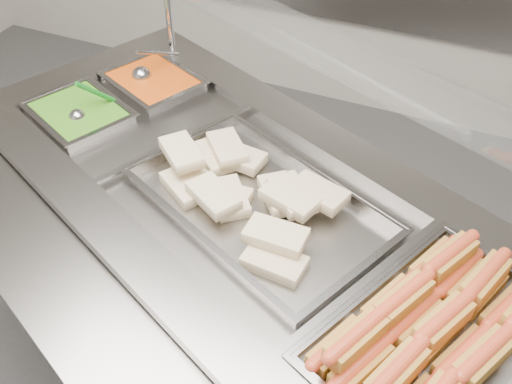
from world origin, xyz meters
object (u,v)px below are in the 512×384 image
at_px(sneeze_guard, 307,41).
at_px(ladle, 143,75).
at_px(pan_wraps, 258,207).
at_px(steam_counter, 246,292).
at_px(serving_spoon, 81,113).
at_px(pan_hotdogs, 434,345).

bearing_deg(sneeze_guard, ladle, 163.26).
height_order(sneeze_guard, pan_wraps, sneeze_guard).
height_order(steam_counter, sneeze_guard, sneeze_guard).
bearing_deg(serving_spoon, sneeze_guard, 6.87).
bearing_deg(serving_spoon, pan_wraps, -11.54).
bearing_deg(steam_counter, pan_hotdogs, -24.06).
bearing_deg(ladle, pan_wraps, -34.01).
height_order(steam_counter, pan_hotdogs, pan_hotdogs).
distance_m(steam_counter, pan_hotdogs, 0.83).
xyz_separation_m(steam_counter, sneeze_guard, (0.10, 0.22, 0.91)).
xyz_separation_m(pan_wraps, serving_spoon, (-0.76, 0.15, 0.04)).
bearing_deg(steam_counter, pan_wraps, -24.06).
xyz_separation_m(sneeze_guard, pan_hotdogs, (0.54, -0.51, -0.45)).
distance_m(pan_hotdogs, pan_wraps, 0.63).
bearing_deg(ladle, steam_counter, -34.86).
xyz_separation_m(pan_hotdogs, ladle, (-1.27, 0.73, 0.05)).
height_order(ladle, serving_spoon, serving_spoon).
relative_size(steam_counter, ladle, 10.89).
relative_size(ladle, serving_spoon, 1.16).
xyz_separation_m(sneeze_guard, serving_spoon, (-0.79, -0.10, -0.40)).
bearing_deg(sneeze_guard, serving_spoon, -173.13).
distance_m(steam_counter, pan_wraps, 0.48).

